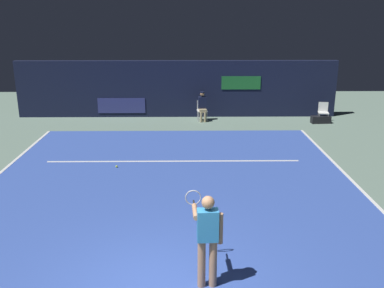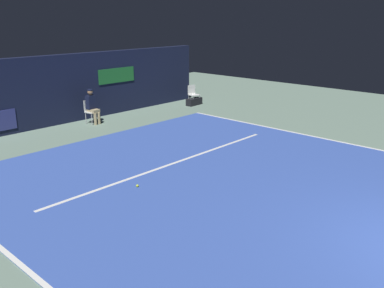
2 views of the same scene
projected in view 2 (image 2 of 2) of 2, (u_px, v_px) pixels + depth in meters
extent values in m
plane|color=slate|center=(231.00, 183.00, 10.35)|extent=(30.35, 30.35, 0.00)
cube|color=#3856B2|center=(231.00, 183.00, 10.35)|extent=(10.53, 11.69, 0.01)
cube|color=white|center=(326.00, 139.00, 14.00)|extent=(0.10, 11.69, 0.01)
cube|color=white|center=(31.00, 274.00, 6.69)|extent=(0.10, 11.69, 0.01)
cube|color=white|center=(173.00, 164.00, 11.67)|extent=(8.22, 0.10, 0.01)
cube|color=#141933|center=(50.00, 91.00, 15.49)|extent=(14.76, 0.30, 2.60)
cube|color=#1E6B2D|center=(117.00, 75.00, 17.37)|extent=(1.80, 0.04, 0.60)
cube|color=white|center=(92.00, 112.00, 15.95)|extent=(0.48, 0.45, 0.04)
cube|color=white|center=(88.00, 105.00, 16.00)|extent=(0.42, 0.08, 0.42)
cylinder|color=#B2B2B7|center=(92.00, 119.00, 15.78)|extent=(0.03, 0.03, 0.46)
cylinder|color=#B2B2B7|center=(99.00, 117.00, 16.07)|extent=(0.03, 0.03, 0.46)
cylinder|color=#B2B2B7|center=(86.00, 118.00, 15.97)|extent=(0.03, 0.03, 0.46)
cylinder|color=#B2B2B7|center=(93.00, 116.00, 16.26)|extent=(0.03, 0.03, 0.46)
cube|color=tan|center=(94.00, 111.00, 15.90)|extent=(0.37, 0.44, 0.14)
cylinder|color=tan|center=(95.00, 119.00, 15.81)|extent=(0.11, 0.11, 0.46)
cylinder|color=tan|center=(99.00, 118.00, 15.95)|extent=(0.11, 0.11, 0.46)
cube|color=#141933|center=(91.00, 102.00, 15.87)|extent=(0.36, 0.26, 0.52)
sphere|color=#8C6647|center=(90.00, 92.00, 15.76)|extent=(0.20, 0.20, 0.20)
cylinder|color=#141933|center=(90.00, 90.00, 15.73)|extent=(0.19, 0.19, 0.04)
cube|color=white|center=(194.00, 95.00, 19.47)|extent=(0.50, 0.46, 0.04)
cube|color=white|center=(192.00, 89.00, 19.55)|extent=(0.42, 0.09, 0.42)
cylinder|color=#B2B2B7|center=(193.00, 101.00, 19.29)|extent=(0.03, 0.03, 0.44)
cylinder|color=#B2B2B7|center=(200.00, 100.00, 19.51)|extent=(0.03, 0.03, 0.44)
cylinder|color=#B2B2B7|center=(189.00, 100.00, 19.55)|extent=(0.03, 0.03, 0.44)
cylinder|color=#B2B2B7|center=(195.00, 99.00, 19.77)|extent=(0.03, 0.03, 0.44)
sphere|color=#CCE033|center=(137.00, 186.00, 10.07)|extent=(0.07, 0.07, 0.07)
cube|color=black|center=(194.00, 102.00, 19.38)|extent=(0.86, 0.37, 0.32)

